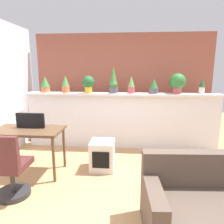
# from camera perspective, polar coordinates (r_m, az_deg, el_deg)

# --- Properties ---
(ground_plane) EXTENTS (12.00, 12.00, 0.00)m
(ground_plane) POSITION_cam_1_polar(r_m,az_deg,el_deg) (2.88, 0.78, -24.20)
(ground_plane) COLOR tan
(divider_wall) EXTENTS (4.08, 0.16, 1.16)m
(divider_wall) POSITION_cam_1_polar(r_m,az_deg,el_deg) (4.47, 2.63, -2.62)
(divider_wall) COLOR silver
(divider_wall) RESTS_ON ground
(plant_shelf) EXTENTS (4.08, 0.30, 0.04)m
(plant_shelf) POSITION_cam_1_polar(r_m,az_deg,el_deg) (4.32, 2.69, 4.98)
(plant_shelf) COLOR silver
(plant_shelf) RESTS_ON divider_wall
(brick_wall_behind) EXTENTS (4.08, 0.10, 2.50)m
(brick_wall_behind) POSITION_cam_1_polar(r_m,az_deg,el_deg) (4.95, 2.98, 6.67)
(brick_wall_behind) COLOR #9E5442
(brick_wall_behind) RESTS_ON ground
(potted_plant_0) EXTENTS (0.19, 0.19, 0.34)m
(potted_plant_0) POSITION_cam_1_polar(r_m,az_deg,el_deg) (4.68, -18.07, 7.36)
(potted_plant_0) COLOR #C66B42
(potted_plant_0) RESTS_ON plant_shelf
(potted_plant_1) EXTENTS (0.15, 0.15, 0.37)m
(potted_plant_1) POSITION_cam_1_polar(r_m,az_deg,el_deg) (4.48, -12.78, 7.54)
(potted_plant_1) COLOR #C66B42
(potted_plant_1) RESTS_ON plant_shelf
(potted_plant_2) EXTENTS (0.26, 0.26, 0.36)m
(potted_plant_2) POSITION_cam_1_polar(r_m,az_deg,el_deg) (4.34, -6.59, 7.98)
(potted_plant_2) COLOR gold
(potted_plant_2) RESTS_ON plant_shelf
(potted_plant_3) EXTENTS (0.18, 0.18, 0.56)m
(potted_plant_3) POSITION_cam_1_polar(r_m,az_deg,el_deg) (4.30, 0.39, 8.42)
(potted_plant_3) COLOR #4C4C51
(potted_plant_3) RESTS_ON plant_shelf
(potted_plant_4) EXTENTS (0.15, 0.15, 0.36)m
(potted_plant_4) POSITION_cam_1_polar(r_m,az_deg,el_deg) (4.30, 5.36, 7.48)
(potted_plant_4) COLOR #B7474C
(potted_plant_4) RESTS_ON plant_shelf
(potted_plant_5) EXTENTS (0.19, 0.19, 0.31)m
(potted_plant_5) POSITION_cam_1_polar(r_m,az_deg,el_deg) (4.33, 11.52, 7.01)
(potted_plant_5) COLOR #4C4C51
(potted_plant_5) RESTS_ON plant_shelf
(potted_plant_6) EXTENTS (0.32, 0.32, 0.41)m
(potted_plant_6) POSITION_cam_1_polar(r_m,az_deg,el_deg) (4.44, 17.73, 7.85)
(potted_plant_6) COLOR #B7474C
(potted_plant_6) RESTS_ON plant_shelf
(potted_plant_7) EXTENTS (0.13, 0.13, 0.30)m
(potted_plant_7) POSITION_cam_1_polar(r_m,az_deg,el_deg) (4.58, 23.72, 6.63)
(potted_plant_7) COLOR silver
(potted_plant_7) RESTS_ON plant_shelf
(desk) EXTENTS (1.10, 0.60, 0.75)m
(desk) POSITION_cam_1_polar(r_m,az_deg,el_deg) (3.59, -22.29, -5.73)
(desk) COLOR brown
(desk) RESTS_ON ground
(tv_monitor) EXTENTS (0.47, 0.04, 0.25)m
(tv_monitor) POSITION_cam_1_polar(r_m,az_deg,el_deg) (3.60, -21.74, -2.21)
(tv_monitor) COLOR black
(tv_monitor) RESTS_ON desk
(office_chair) EXTENTS (0.45, 0.45, 0.91)m
(office_chair) POSITION_cam_1_polar(r_m,az_deg,el_deg) (3.09, -26.69, -14.48)
(office_chair) COLOR #262628
(office_chair) RESTS_ON ground
(side_cube_shelf) EXTENTS (0.40, 0.41, 0.50)m
(side_cube_shelf) POSITION_cam_1_polar(r_m,az_deg,el_deg) (3.59, -2.72, -11.89)
(side_cube_shelf) COLOR silver
(side_cube_shelf) RESTS_ON ground
(couch) EXTENTS (1.61, 0.86, 0.80)m
(couch) POSITION_cam_1_polar(r_m,az_deg,el_deg) (2.60, 27.74, -22.58)
(couch) COLOR brown
(couch) RESTS_ON ground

